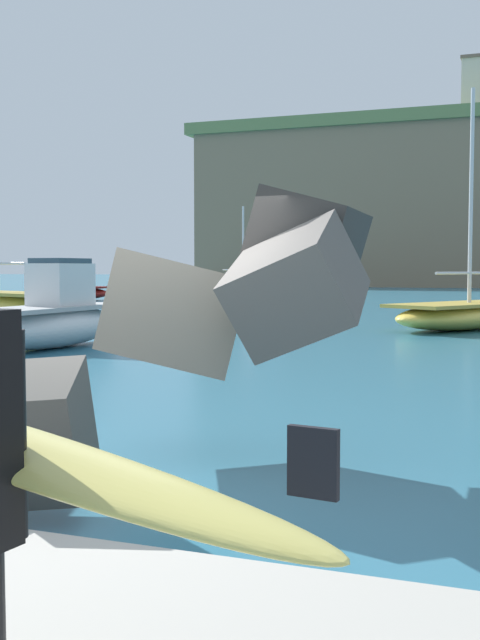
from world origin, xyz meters
The scene contains 7 objects.
ground_plane centered at (0.00, 0.00, 0.00)m, with size 400.00×400.00×0.00m, color #2D6B84.
boat_near_left centered at (-8.57, 28.57, 0.76)m, with size 5.17×5.38×2.37m.
boat_near_centre centered at (-13.18, 38.32, 0.47)m, with size 5.21×3.00×5.50m.
boat_near_right centered at (-7.06, 9.77, 0.67)m, with size 1.87×4.83×2.07m.
boat_mid_left centered at (-12.19, 14.78, 0.60)m, with size 5.09×3.20×5.61m.
boat_mid_centre centered at (-21.74, 33.52, 0.59)m, with size 4.98×2.53×1.89m.
boat_mid_right centered at (1.34, 18.56, 0.47)m, with size 4.62×5.80×7.19m.
Camera 1 is at (3.34, -5.80, 1.84)m, focal length 44.29 mm.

